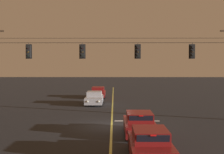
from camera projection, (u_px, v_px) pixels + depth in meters
ground_plane at (112, 126)px, 22.41m from camera, size 180.00×180.00×0.00m
lane_centre_stripe at (112, 109)px, 31.00m from camera, size 0.14×60.00×0.01m
stop_bar_paint at (137, 121)px, 24.39m from camera, size 3.40×0.36×0.01m
signal_span_assembly at (112, 70)px, 24.86m from camera, size 20.13×0.32×7.32m
traffic_light_leftmost at (28, 51)px, 24.83m from camera, size 0.48×0.41×1.22m
traffic_light_left_inner at (82, 51)px, 24.80m from camera, size 0.48×0.41×1.22m
traffic_light_centre at (138, 51)px, 24.77m from camera, size 0.48×0.41×1.22m
traffic_light_right_inner at (192, 51)px, 24.74m from camera, size 0.48×0.41×1.22m
car_waiting_near_lane at (139, 124)px, 19.55m from camera, size 1.80×4.33×1.39m
car_oncoming_lead at (94, 98)px, 34.56m from camera, size 1.80×4.42×1.39m
car_oncoming_trailing at (98, 93)px, 41.74m from camera, size 1.80×4.42×1.39m
car_waiting_second_near at (150, 145)px, 14.49m from camera, size 1.80×4.33×1.39m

